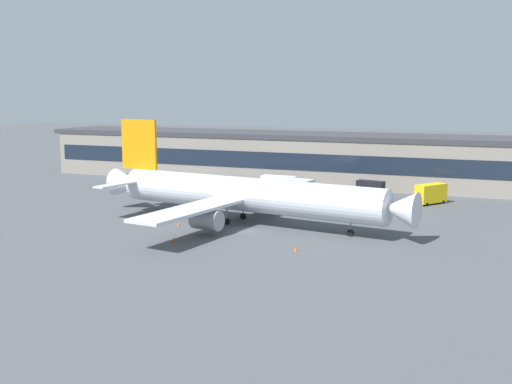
# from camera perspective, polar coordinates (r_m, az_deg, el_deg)

# --- Properties ---
(ground_plane) EXTENTS (600.00, 600.00, 0.00)m
(ground_plane) POSITION_cam_1_polar(r_m,az_deg,el_deg) (102.63, -0.78, -3.61)
(ground_plane) COLOR #4C4F54
(terminal_building) EXTENTS (161.06, 19.85, 12.52)m
(terminal_building) POSITION_cam_1_polar(r_m,az_deg,el_deg) (156.77, 7.63, 3.07)
(terminal_building) COLOR gray
(terminal_building) RESTS_ON ground_plane
(airliner) EXTENTS (60.80, 52.01, 17.67)m
(airliner) POSITION_cam_1_polar(r_m,az_deg,el_deg) (107.86, -1.21, -0.20)
(airliner) COLOR silver
(airliner) RESTS_ON ground_plane
(catering_truck) EXTENTS (6.17, 7.43, 4.15)m
(catering_truck) POSITION_cam_1_polar(r_m,az_deg,el_deg) (131.88, 15.93, -0.09)
(catering_truck) COLOR yellow
(catering_truck) RESTS_ON ground_plane
(fuel_truck) EXTENTS (8.49, 3.10, 3.35)m
(fuel_truck) POSITION_cam_1_polar(r_m,az_deg,el_deg) (145.53, 2.07, 0.93)
(fuel_truck) COLOR white
(fuel_truck) RESTS_ON ground_plane
(stair_truck) EXTENTS (6.33, 3.41, 3.55)m
(stair_truck) POSITION_cam_1_polar(r_m,az_deg,el_deg) (138.06, 10.50, 0.38)
(stair_truck) COLOR black
(stair_truck) RESTS_ON ground_plane
(baggage_tug) EXTENTS (3.85, 4.04, 1.85)m
(baggage_tug) POSITION_cam_1_polar(r_m,az_deg,el_deg) (164.07, -11.84, 1.39)
(baggage_tug) COLOR #2651A5
(baggage_tug) RESTS_ON ground_plane
(crew_van) EXTENTS (4.03, 5.65, 2.55)m
(crew_van) POSITION_cam_1_polar(r_m,az_deg,el_deg) (150.73, -3.43, 1.04)
(crew_van) COLOR #2651A5
(crew_van) RESTS_ON ground_plane
(belt_loader) EXTENTS (6.26, 5.55, 1.95)m
(belt_loader) POSITION_cam_1_polar(r_m,az_deg,el_deg) (142.74, -2.73, 0.47)
(belt_loader) COLOR black
(belt_loader) RESTS_ON ground_plane
(traffic_cone_0) EXTENTS (0.47, 0.47, 0.59)m
(traffic_cone_0) POSITION_cam_1_polar(r_m,az_deg,el_deg) (107.25, -7.16, -2.96)
(traffic_cone_0) COLOR #F2590C
(traffic_cone_0) RESTS_ON ground_plane
(traffic_cone_1) EXTENTS (0.56, 0.56, 0.70)m
(traffic_cone_1) POSITION_cam_1_polar(r_m,az_deg,el_deg) (89.58, 3.71, -5.29)
(traffic_cone_1) COLOR #F2590C
(traffic_cone_1) RESTS_ON ground_plane
(traffic_cone_2) EXTENTS (0.48, 0.48, 0.59)m
(traffic_cone_2) POSITION_cam_1_polar(r_m,az_deg,el_deg) (96.61, -7.63, -4.31)
(traffic_cone_2) COLOR #F2590C
(traffic_cone_2) RESTS_ON ground_plane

